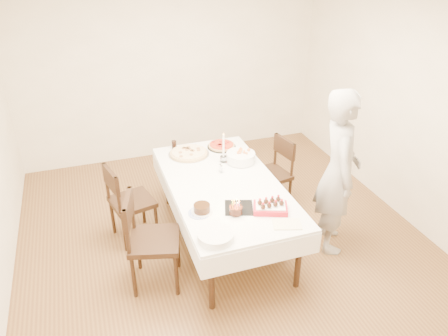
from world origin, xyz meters
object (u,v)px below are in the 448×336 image
object	(u,v)px
birthday_cake	(236,207)
dining_table	(224,212)
chair_left_savory	(132,202)
layer_cake	(202,208)
person	(338,172)
strawberry_box	(270,207)
chair_left_dessert	(155,241)
taper_candle	(223,147)
pizza_pepperoni	(222,146)
pizza_white	(189,153)
chair_right_savory	(270,175)
cola_glass	(174,145)
pasta_bowl	(241,157)

from	to	relation	value
birthday_cake	dining_table	bearing A→B (deg)	82.11
chair_left_savory	layer_cake	bearing A→B (deg)	110.87
person	strawberry_box	world-z (taller)	person
chair_left_dessert	taper_candle	size ratio (longest dim) A/B	2.73
chair_left_savory	pizza_pepperoni	xyz separation A→B (m)	(1.20, 0.45, 0.30)
taper_candle	strawberry_box	xyz separation A→B (m)	(0.10, -1.10, -0.15)
pizza_white	strawberry_box	bearing A→B (deg)	-72.52
chair_left_savory	layer_cake	world-z (taller)	chair_left_savory
chair_right_savory	pizza_pepperoni	size ratio (longest dim) A/B	2.60
pizza_white	chair_right_savory	bearing A→B (deg)	-18.18
chair_left_dessert	pizza_pepperoni	xyz separation A→B (m)	(1.10, 1.26, 0.27)
dining_table	chair_right_savory	world-z (taller)	chair_right_savory
dining_table	chair_left_savory	world-z (taller)	chair_left_savory
pizza_pepperoni	strawberry_box	xyz separation A→B (m)	(0.00, -1.47, 0.02)
chair_left_savory	pizza_white	bearing A→B (deg)	-167.23
chair_left_dessert	pizza_pepperoni	world-z (taller)	chair_left_dessert
cola_glass	birthday_cake	distance (m)	1.58
cola_glass	layer_cake	world-z (taller)	cola_glass
chair_left_dessert	person	world-z (taller)	person
pizza_pepperoni	chair_left_savory	bearing A→B (deg)	-159.61
cola_glass	pizza_white	bearing A→B (deg)	-59.68
person	taper_candle	world-z (taller)	person
dining_table	strawberry_box	distance (m)	0.80
pizza_pepperoni	birthday_cake	distance (m)	1.46
chair_right_savory	chair_left_dessert	distance (m)	1.83
chair_left_dessert	pizza_white	bearing A→B (deg)	-104.03
chair_right_savory	pizza_pepperoni	distance (m)	0.70
person	pizza_white	world-z (taller)	person
chair_left_savory	pizza_pepperoni	world-z (taller)	chair_left_savory
pizza_white	birthday_cake	bearing A→B (deg)	-85.57
taper_candle	strawberry_box	size ratio (longest dim) A/B	1.15
birthday_cake	taper_candle	bearing A→B (deg)	77.43
chair_left_savory	cola_glass	xyz separation A→B (m)	(0.64, 0.60, 0.33)
chair_left_savory	pizza_pepperoni	size ratio (longest dim) A/B	2.67
chair_right_savory	pizza_white	distance (m)	1.04
chair_left_savory	pasta_bowl	distance (m)	1.33
person	pizza_pepperoni	size ratio (longest dim) A/B	5.14
layer_cake	pizza_pepperoni	bearing A→B (deg)	63.86
dining_table	chair_right_savory	bearing A→B (deg)	31.23
pasta_bowl	strawberry_box	size ratio (longest dim) A/B	1.03
chair_left_dessert	birthday_cake	xyz separation A→B (m)	(0.77, -0.16, 0.32)
chair_left_dessert	pizza_white	world-z (taller)	chair_left_dessert
person	taper_candle	distance (m)	1.31
person	taper_candle	bearing A→B (deg)	68.79
pizza_pepperoni	taper_candle	xyz separation A→B (m)	(-0.10, -0.37, 0.16)
pizza_pepperoni	birthday_cake	size ratio (longest dim) A/B	2.61
dining_table	person	bearing A→B (deg)	-21.33
dining_table	pasta_bowl	world-z (taller)	pasta_bowl
chair_right_savory	birthday_cake	bearing A→B (deg)	-139.82
dining_table	person	size ratio (longest dim) A/B	1.17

